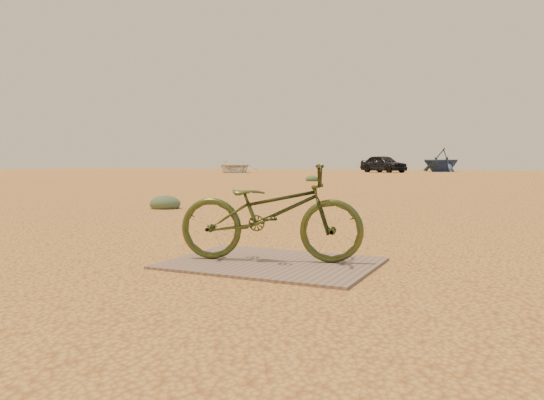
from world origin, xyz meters
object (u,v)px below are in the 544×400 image
at_px(plywood_board, 272,263).
at_px(car, 383,164).
at_px(bicycle, 271,212).
at_px(boat_near_left, 234,166).
at_px(boat_far_left, 441,160).

relative_size(plywood_board, car, 0.37).
bearing_deg(plywood_board, bicycle, 126.96).
xyz_separation_m(car, boat_near_left, (-11.11, -6.03, -0.22)).
bearing_deg(bicycle, boat_near_left, 14.10).
bearing_deg(car, boat_far_left, -3.65).
height_order(bicycle, boat_far_left, boat_far_left).
relative_size(bicycle, car, 0.34).
relative_size(car, boat_near_left, 0.87).
xyz_separation_m(bicycle, boat_far_left, (-4.85, 46.47, 0.67)).
height_order(car, boat_near_left, car).
bearing_deg(boat_near_left, bicycle, -79.40).
distance_m(bicycle, boat_far_left, 46.72).
distance_m(bicycle, car, 41.91).
bearing_deg(boat_near_left, boat_far_left, 18.26).
height_order(car, boat_far_left, boat_far_left).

